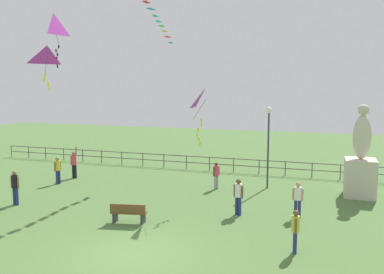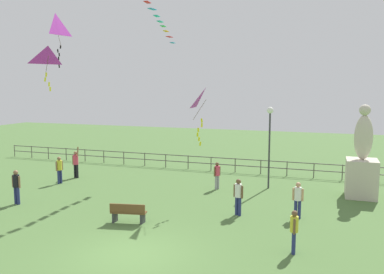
% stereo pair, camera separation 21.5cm
% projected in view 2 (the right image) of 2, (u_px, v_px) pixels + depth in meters
% --- Properties ---
extents(ground_plane, '(80.00, 80.00, 0.00)m').
position_uv_depth(ground_plane, '(131.00, 254.00, 13.55)').
color(ground_plane, '#4C7038').
extents(statue_monument, '(1.53, 1.53, 4.78)m').
position_uv_depth(statue_monument, '(362.00, 166.00, 20.38)').
color(statue_monument, beige).
rests_on(statue_monument, ground_plane).
extents(lamppost, '(0.36, 0.36, 4.57)m').
position_uv_depth(lamppost, '(270.00, 130.00, 21.99)').
color(lamppost, '#38383D').
rests_on(lamppost, ground_plane).
extents(park_bench, '(1.55, 0.70, 0.85)m').
position_uv_depth(park_bench, '(128.00, 212.00, 16.59)').
color(park_bench, brown).
rests_on(park_bench, ground_plane).
extents(person_0, '(0.47, 0.30, 1.64)m').
position_uv_depth(person_0, '(238.00, 195.00, 17.54)').
color(person_0, navy).
rests_on(person_0, ground_plane).
extents(person_1, '(0.48, 0.30, 1.60)m').
position_uv_depth(person_1, '(298.00, 198.00, 17.13)').
color(person_1, navy).
rests_on(person_1, ground_plane).
extents(person_2, '(0.29, 0.40, 1.52)m').
position_uv_depth(person_2, '(217.00, 174.00, 22.08)').
color(person_2, '#99999E').
rests_on(person_2, ground_plane).
extents(person_3, '(0.51, 0.31, 1.69)m').
position_uv_depth(person_3, '(16.00, 185.00, 19.21)').
color(person_3, navy).
rests_on(person_3, ground_plane).
extents(person_4, '(0.30, 0.46, 1.60)m').
position_uv_depth(person_4, '(59.00, 168.00, 23.34)').
color(person_4, navy).
rests_on(person_4, ground_plane).
extents(person_6, '(0.51, 0.31, 1.97)m').
position_uv_depth(person_6, '(76.00, 162.00, 24.81)').
color(person_6, black).
rests_on(person_6, ground_plane).
extents(person_7, '(0.28, 0.46, 1.51)m').
position_uv_depth(person_7, '(294.00, 229.00, 13.51)').
color(person_7, navy).
rests_on(person_7, ground_plane).
extents(kite_0, '(1.03, 1.23, 2.00)m').
position_uv_depth(kite_0, '(48.00, 57.00, 18.06)').
color(kite_0, '#B22DB2').
extents(kite_1, '(1.00, 1.11, 2.69)m').
position_uv_depth(kite_1, '(206.00, 101.00, 18.52)').
color(kite_1, '#B22DB2').
extents(kite_2, '(0.77, 1.25, 3.11)m').
position_uv_depth(kite_2, '(56.00, 26.00, 23.01)').
color(kite_2, '#B22DB2').
extents(waterfront_railing, '(36.06, 0.06, 0.95)m').
position_uv_depth(waterfront_railing, '(224.00, 162.00, 26.71)').
color(waterfront_railing, '#4C4742').
rests_on(waterfront_railing, ground_plane).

